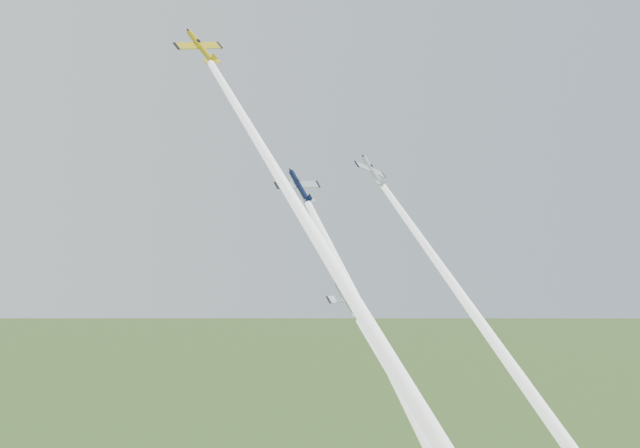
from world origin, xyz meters
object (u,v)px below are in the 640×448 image
(plane_silver_low, at_px, (347,300))
(plane_yellow, at_px, (201,47))
(plane_navy, at_px, (300,187))
(plane_silver_right, at_px, (373,171))

(plane_silver_low, bearing_deg, plane_yellow, 126.62)
(plane_navy, relative_size, plane_silver_right, 0.99)
(plane_yellow, bearing_deg, plane_silver_right, -11.03)
(plane_yellow, xyz_separation_m, plane_navy, (15.10, -2.09, -18.91))
(plane_navy, bearing_deg, plane_yellow, 170.46)
(plane_silver_low, bearing_deg, plane_silver_right, 28.27)
(plane_yellow, relative_size, plane_navy, 1.03)
(plane_yellow, xyz_separation_m, plane_silver_low, (15.47, -13.13, -35.05))
(plane_navy, xyz_separation_m, plane_silver_low, (0.36, -11.04, -16.14))
(plane_navy, relative_size, plane_silver_low, 1.15)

